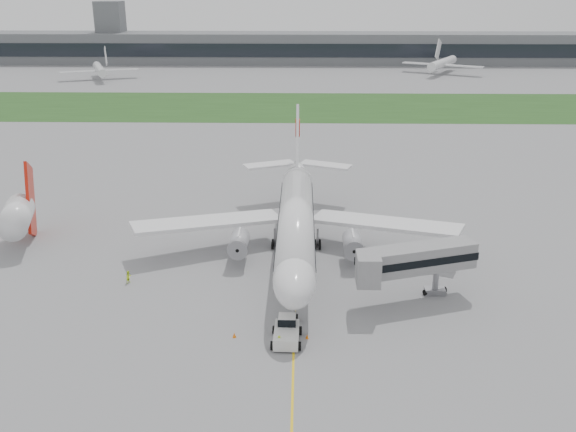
{
  "coord_description": "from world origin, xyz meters",
  "views": [
    {
      "loc": [
        0.69,
        -81.55,
        37.95
      ],
      "look_at": [
        -1.12,
        2.0,
        6.91
      ],
      "focal_mm": 40.0,
      "sensor_mm": 36.0,
      "label": 1
    }
  ],
  "objects_px": {
    "jet_bridge": "(410,261)",
    "airliner": "(296,217)",
    "pushback_tug": "(287,331)",
    "ground_crew_near": "(279,343)",
    "neighbor_aircraft": "(18,214)"
  },
  "relations": [
    {
      "from": "airliner",
      "to": "jet_bridge",
      "type": "relative_size",
      "value": 3.46
    },
    {
      "from": "airliner",
      "to": "jet_bridge",
      "type": "bearing_deg",
      "value": -45.78
    },
    {
      "from": "pushback_tug",
      "to": "neighbor_aircraft",
      "type": "bearing_deg",
      "value": 148.35
    },
    {
      "from": "jet_bridge",
      "to": "ground_crew_near",
      "type": "xyz_separation_m",
      "value": [
        -15.71,
        -11.63,
        -4.63
      ]
    },
    {
      "from": "jet_bridge",
      "to": "ground_crew_near",
      "type": "relative_size",
      "value": 8.85
    },
    {
      "from": "neighbor_aircraft",
      "to": "ground_crew_near",
      "type": "bearing_deg",
      "value": -50.69
    },
    {
      "from": "airliner",
      "to": "jet_bridge",
      "type": "distance_m",
      "value": 20.24
    },
    {
      "from": "jet_bridge",
      "to": "airliner",
      "type": "bearing_deg",
      "value": 115.64
    },
    {
      "from": "jet_bridge",
      "to": "ground_crew_near",
      "type": "height_order",
      "value": "jet_bridge"
    },
    {
      "from": "airliner",
      "to": "pushback_tug",
      "type": "distance_m",
      "value": 24.56
    },
    {
      "from": "pushback_tug",
      "to": "jet_bridge",
      "type": "bearing_deg",
      "value": 34.19
    },
    {
      "from": "pushback_tug",
      "to": "neighbor_aircraft",
      "type": "relative_size",
      "value": 0.32
    },
    {
      "from": "ground_crew_near",
      "to": "neighbor_aircraft",
      "type": "xyz_separation_m",
      "value": [
        -39.88,
        28.45,
        4.06
      ]
    },
    {
      "from": "pushback_tug",
      "to": "ground_crew_near",
      "type": "xyz_separation_m",
      "value": [
        -0.78,
        -2.01,
        -0.27
      ]
    },
    {
      "from": "pushback_tug",
      "to": "jet_bridge",
      "type": "relative_size",
      "value": 0.32
    }
  ]
}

